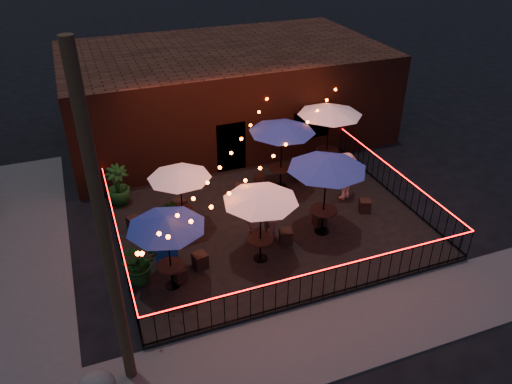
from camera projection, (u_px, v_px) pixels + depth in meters
ground at (293, 260)px, 15.63m from camera, size 110.00×110.00×0.00m
patio at (269, 224)px, 17.19m from camera, size 10.00×8.00×0.15m
sidewalk at (344, 333)px, 13.02m from camera, size 18.00×2.50×0.05m
brick_building at (224, 92)px, 22.89m from camera, size 14.00×8.00×4.00m
utility_pole at (106, 241)px, 9.84m from camera, size 0.26×0.26×8.00m
fence_front at (324, 284)px, 13.69m from camera, size 10.00×0.04×1.04m
fence_left at (119, 241)px, 15.37m from camera, size 0.04×8.00×1.04m
fence_right at (394, 183)px, 18.41m from camera, size 0.04×8.00×1.04m
festoon_lights at (243, 171)px, 15.38m from camera, size 10.02×8.72×1.32m
cafe_table_0 at (166, 223)px, 13.26m from camera, size 2.40×2.40×2.40m
cafe_table_1 at (179, 174)px, 15.80m from camera, size 2.59×2.59×2.27m
cafe_table_2 at (261, 197)px, 14.28m from camera, size 2.62×2.62×2.48m
cafe_table_3 at (282, 128)px, 17.91m from camera, size 3.01×3.01×2.71m
cafe_table_4 at (327, 164)px, 15.37m from camera, size 2.97×2.97×2.78m
cafe_table_5 at (330, 111)px, 19.14m from camera, size 3.26×3.26×2.77m
bistro_chair_0 at (179, 275)px, 14.47m from camera, size 0.46×0.46×0.41m
bistro_chair_1 at (200, 260)px, 15.00m from camera, size 0.47×0.47×0.47m
bistro_chair_2 at (134, 223)px, 16.73m from camera, size 0.49×0.49×0.44m
bistro_chair_3 at (179, 207)px, 17.52m from camera, size 0.56×0.56×0.51m
bistro_chair_4 at (257, 237)px, 16.09m from camera, size 0.39×0.39×0.40m
bistro_chair_5 at (286, 236)px, 16.04m from camera, size 0.50×0.50×0.48m
bistro_chair_6 at (240, 190)px, 18.54m from camera, size 0.52×0.52×0.46m
bistro_chair_7 at (259, 181)px, 19.11m from camera, size 0.50×0.50×0.48m
bistro_chair_8 at (320, 220)px, 16.86m from camera, size 0.39×0.39×0.46m
bistro_chair_9 at (365, 206)px, 17.61m from camera, size 0.50×0.50×0.45m
bistro_chair_10 at (300, 176)px, 19.47m from camera, size 0.44×0.44×0.46m
bistro_chair_11 at (354, 170)px, 19.84m from camera, size 0.49×0.49×0.45m
patron_a at (254, 214)px, 16.05m from camera, size 0.59×0.73×1.72m
patron_b at (268, 217)px, 15.82m from camera, size 0.91×1.03×1.77m
patron_c at (345, 176)px, 18.05m from camera, size 1.32×0.99×1.82m
potted_shrub_a at (139, 262)px, 14.29m from camera, size 1.38×1.27×1.29m
potted_shrub_b at (166, 218)px, 16.11m from camera, size 0.94×0.84×1.43m
potted_shrub_c at (118, 186)px, 17.80m from camera, size 1.01×1.01×1.49m
cooler at (166, 251)px, 15.10m from camera, size 0.72×0.61×0.81m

